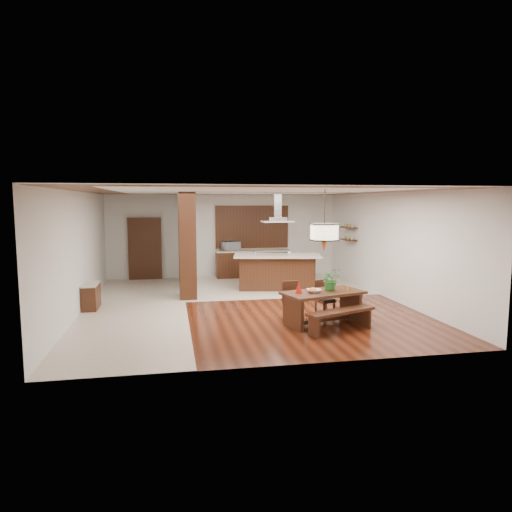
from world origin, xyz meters
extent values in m
plane|color=#351409|center=(0.00, 0.00, 0.00)|extent=(9.00, 9.00, 0.00)
cube|color=white|center=(0.00, 0.00, 2.90)|extent=(8.00, 9.00, 0.04)
cube|color=silver|center=(0.00, 4.50, 1.45)|extent=(8.00, 0.04, 2.90)
cube|color=silver|center=(0.00, -4.50, 1.45)|extent=(8.00, 0.04, 2.90)
cube|color=silver|center=(-4.00, 0.00, 1.45)|extent=(0.04, 9.00, 2.90)
cube|color=silver|center=(4.00, 0.00, 1.45)|extent=(0.04, 9.00, 2.90)
cube|color=beige|center=(-2.75, 0.00, 0.01)|extent=(2.50, 9.00, 0.01)
cube|color=beige|center=(1.25, 2.50, 0.01)|extent=(5.50, 4.00, 0.01)
cube|color=#3C220F|center=(0.00, 0.00, 2.88)|extent=(8.00, 9.00, 0.02)
cube|color=black|center=(-1.40, 1.20, 1.45)|extent=(0.45, 1.00, 2.90)
cube|color=silver|center=(-1.40, 3.30, 1.45)|extent=(0.18, 2.40, 2.90)
cube|color=black|center=(-3.81, 0.20, 0.32)|extent=(0.37, 0.88, 0.63)
cube|color=black|center=(-2.70, 4.40, 1.05)|extent=(1.10, 0.20, 2.10)
cube|color=black|center=(1.00, 4.20, 0.45)|extent=(2.60, 0.60, 0.90)
cube|color=beige|center=(1.00, 4.20, 0.92)|extent=(2.60, 0.62, 0.05)
cube|color=brown|center=(1.00, 4.46, 1.75)|extent=(2.60, 0.08, 1.50)
cube|color=black|center=(3.87, 2.60, 1.40)|extent=(0.26, 0.90, 0.04)
cube|color=black|center=(3.87, 2.60, 1.80)|extent=(0.26, 0.90, 0.04)
cube|color=black|center=(1.35, -2.23, 0.69)|extent=(1.90, 1.31, 0.06)
cube|color=black|center=(0.63, -2.44, 0.33)|extent=(0.27, 0.68, 0.66)
cube|color=black|center=(2.07, -2.02, 0.33)|extent=(0.27, 0.68, 0.66)
imported|color=#246E28|center=(1.56, -2.12, 0.96)|extent=(0.50, 0.46, 0.48)
imported|color=beige|center=(1.12, -2.31, 0.76)|extent=(0.30, 0.30, 0.07)
cone|color=#AB120C|center=(0.78, -2.29, 0.84)|extent=(0.16, 0.16, 0.24)
cylinder|color=gold|center=(1.89, -2.19, 0.77)|extent=(0.09, 0.09, 0.10)
cube|color=black|center=(1.29, 1.83, 0.50)|extent=(2.35, 1.25, 1.00)
cube|color=beige|center=(1.29, 1.77, 1.03)|extent=(2.73, 1.58, 0.06)
imported|color=white|center=(1.66, 1.74, 1.10)|extent=(0.13, 0.13, 0.09)
imported|color=silver|center=(0.20, 4.17, 1.11)|extent=(0.69, 0.58, 0.32)
camera|label=1|loc=(-1.87, -11.41, 2.64)|focal=32.00mm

